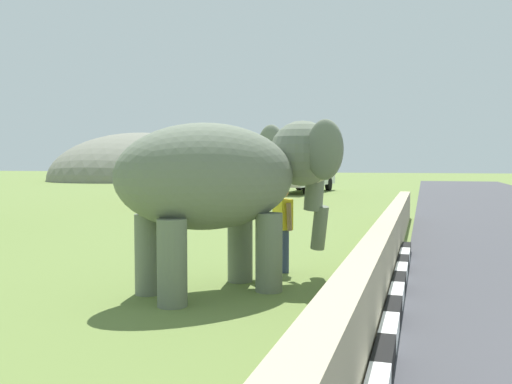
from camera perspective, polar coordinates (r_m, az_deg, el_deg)
name	(u,v)px	position (r m, az deg, el deg)	size (l,w,h in m)	color
striped_curb	(380,375)	(5.49, 12.79, -18.03)	(16.20, 0.20, 0.24)	white
barrier_parapet	(371,280)	(7.66, 11.88, -8.98)	(28.00, 0.36, 1.00)	tan
elephant	(229,178)	(8.95, -2.83, 1.42)	(3.90, 3.74, 2.83)	slate
person_handler	(283,224)	(10.49, 2.79, -3.30)	(0.55, 0.51, 1.66)	navy
bus_orange	(226,163)	(29.78, -3.12, 3.05)	(10.10, 4.75, 3.50)	orange
bus_white	(303,163)	(38.97, 4.88, 3.04)	(8.64, 3.34, 3.50)	silver
cow_near	(260,193)	(22.40, 0.43, -0.06)	(1.90, 1.12, 1.23)	beige
hill_east	(144,180)	(68.85, -11.51, 1.26)	(25.83, 20.66, 11.47)	slate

